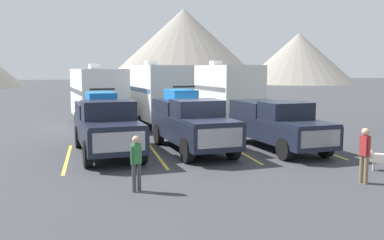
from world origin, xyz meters
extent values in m
plane|color=#38383D|center=(0.00, 0.00, 0.00)|extent=(240.00, 240.00, 0.00)
cube|color=black|center=(-3.59, 1.00, 0.94)|extent=(2.62, 6.00, 0.94)
cube|color=black|center=(-3.37, -1.08, 1.45)|extent=(2.11, 1.82, 0.08)
cube|color=black|center=(-3.54, 0.48, 1.79)|extent=(2.05, 1.70, 0.77)
cube|color=slate|center=(-3.47, -0.12, 1.83)|extent=(1.80, 0.40, 0.57)
cube|color=black|center=(-3.75, 2.56, 1.67)|extent=(2.25, 2.87, 0.52)
cube|color=silver|center=(-3.29, -1.86, 0.99)|extent=(1.72, 0.24, 0.66)
cylinder|color=black|center=(-2.46, -0.87, 0.47)|extent=(0.38, 0.97, 0.94)
cylinder|color=black|center=(-4.32, -1.06, 0.47)|extent=(0.38, 0.97, 0.94)
cylinder|color=black|center=(-2.87, 3.07, 0.47)|extent=(0.38, 0.97, 0.94)
cylinder|color=black|center=(-4.72, 2.87, 0.47)|extent=(0.38, 0.97, 0.94)
cube|color=blue|center=(-3.75, 2.56, 2.16)|extent=(1.29, 1.82, 0.45)
cylinder|color=black|center=(-3.24, 2.03, 2.15)|extent=(0.22, 0.46, 0.44)
cylinder|color=black|center=(-4.15, 1.93, 2.15)|extent=(0.22, 0.46, 0.44)
cylinder|color=black|center=(-3.36, 3.20, 2.15)|extent=(0.22, 0.46, 0.44)
cylinder|color=black|center=(-4.27, 3.10, 2.15)|extent=(0.22, 0.46, 0.44)
cube|color=black|center=(-3.70, 2.09, 2.53)|extent=(1.02, 0.18, 0.08)
cube|color=black|center=(-0.16, 0.97, 0.95)|extent=(2.56, 6.06, 0.97)
cube|color=black|center=(0.06, -1.14, 1.48)|extent=(2.04, 1.83, 0.08)
cube|color=black|center=(-0.10, 0.45, 1.80)|extent=(1.99, 1.71, 0.72)
cube|color=slate|center=(-0.04, -0.16, 1.83)|extent=(1.74, 0.38, 0.53)
cube|color=black|center=(-0.32, 2.55, 1.72)|extent=(2.19, 2.89, 0.57)
cube|color=silver|center=(0.14, -1.93, 1.00)|extent=(1.66, 0.23, 0.68)
cylinder|color=black|center=(0.95, -0.93, 0.47)|extent=(0.37, 0.96, 0.93)
cylinder|color=black|center=(-0.85, -1.11, 0.47)|extent=(0.37, 0.96, 0.93)
cylinder|color=black|center=(0.53, 3.06, 0.47)|extent=(0.37, 0.96, 0.93)
cylinder|color=black|center=(-1.26, 2.87, 0.47)|extent=(0.37, 0.96, 0.93)
cube|color=blue|center=(-0.32, 2.55, 2.23)|extent=(1.25, 1.83, 0.45)
cylinder|color=black|center=(0.18, 2.01, 2.23)|extent=(0.22, 0.46, 0.44)
cylinder|color=black|center=(-0.70, 1.91, 2.23)|extent=(0.22, 0.46, 0.44)
cylinder|color=black|center=(0.06, 3.19, 2.23)|extent=(0.22, 0.46, 0.44)
cylinder|color=black|center=(-0.82, 3.10, 2.23)|extent=(0.22, 0.46, 0.44)
cube|color=black|center=(-0.27, 2.07, 2.61)|extent=(0.98, 0.18, 0.08)
cube|color=black|center=(3.43, 0.53, 0.86)|extent=(2.52, 5.98, 0.87)
cube|color=black|center=(3.65, -1.56, 1.33)|extent=(2.01, 1.81, 0.08)
cube|color=black|center=(3.49, 0.01, 1.66)|extent=(1.96, 1.69, 0.74)
cube|color=slate|center=(3.55, -0.60, 1.70)|extent=(1.71, 0.39, 0.55)
cube|color=black|center=(3.27, 2.09, 1.61)|extent=(2.16, 2.86, 0.63)
cube|color=silver|center=(3.73, -2.34, 0.90)|extent=(1.64, 0.23, 0.61)
cylinder|color=black|center=(4.52, -1.35, 0.43)|extent=(0.37, 0.88, 0.85)
cylinder|color=black|center=(2.76, -1.53, 0.43)|extent=(0.37, 0.88, 0.85)
cylinder|color=black|center=(4.11, 2.58, 0.43)|extent=(0.37, 0.88, 0.85)
cylinder|color=black|center=(2.35, 2.40, 0.43)|extent=(0.37, 0.88, 0.85)
cube|color=gold|center=(-5.09, 0.71, 0.00)|extent=(0.12, 5.50, 0.01)
cube|color=gold|center=(-1.70, 0.71, 0.00)|extent=(0.12, 5.50, 0.01)
cube|color=gold|center=(1.70, 0.71, 0.00)|extent=(0.12, 5.50, 0.01)
cube|color=gold|center=(5.09, 0.71, 0.00)|extent=(0.12, 5.50, 0.01)
cube|color=white|center=(-3.81, 10.04, 1.94)|extent=(3.36, 6.69, 2.83)
cube|color=#595960|center=(-5.06, 9.86, 2.09)|extent=(0.86, 6.09, 0.24)
cube|color=silver|center=(-3.94, 10.99, 3.51)|extent=(0.69, 0.78, 0.30)
cube|color=#333333|center=(-3.29, 6.27, 0.32)|extent=(0.28, 1.21, 0.12)
cylinder|color=black|center=(-2.56, 9.43, 0.38)|extent=(0.32, 0.78, 0.76)
cylinder|color=black|center=(-4.84, 9.12, 0.38)|extent=(0.32, 0.78, 0.76)
cylinder|color=black|center=(-2.77, 10.96, 0.38)|extent=(0.32, 0.78, 0.76)
cylinder|color=black|center=(-5.05, 10.64, 0.38)|extent=(0.32, 0.78, 0.76)
cube|color=white|center=(-0.46, 9.19, 2.04)|extent=(3.25, 6.71, 3.02)
cube|color=#4C6B99|center=(-1.65, 9.03, 2.19)|extent=(0.87, 6.13, 0.24)
cube|color=silver|center=(-0.59, 10.15, 3.70)|extent=(0.69, 0.78, 0.30)
cube|color=#333333|center=(0.07, 5.41, 0.32)|extent=(0.28, 1.21, 0.12)
cylinder|color=black|center=(0.74, 8.58, 0.38)|extent=(0.32, 0.78, 0.76)
cylinder|color=black|center=(-1.44, 8.28, 0.38)|extent=(0.32, 0.78, 0.76)
cylinder|color=black|center=(0.53, 10.11, 0.38)|extent=(0.32, 0.78, 0.76)
cylinder|color=black|center=(-1.65, 9.81, 0.38)|extent=(0.32, 0.78, 0.76)
cube|color=white|center=(3.84, 9.83, 2.05)|extent=(3.41, 6.82, 3.04)
cube|color=#595960|center=(2.57, 9.66, 2.20)|extent=(0.88, 6.22, 0.24)
cube|color=silver|center=(3.71, 10.80, 3.72)|extent=(0.69, 0.78, 0.30)
cube|color=#333333|center=(4.37, 6.00, 0.32)|extent=(0.28, 1.21, 0.12)
cylinder|color=black|center=(5.11, 9.21, 0.38)|extent=(0.32, 0.78, 0.76)
cylinder|color=black|center=(2.79, 8.89, 0.38)|extent=(0.32, 0.78, 0.76)
cylinder|color=black|center=(4.89, 10.77, 0.38)|extent=(0.32, 0.78, 0.76)
cylinder|color=black|center=(2.58, 10.45, 0.38)|extent=(0.32, 0.78, 0.76)
cylinder|color=#726047|center=(3.66, -5.09, 0.42)|extent=(0.12, 0.12, 0.84)
cylinder|color=#726047|center=(3.61, -4.92, 0.42)|extent=(0.12, 0.12, 0.84)
cube|color=maroon|center=(3.63, -5.00, 1.13)|extent=(0.25, 0.29, 0.59)
sphere|color=tan|center=(3.63, -5.00, 1.54)|extent=(0.23, 0.23, 0.23)
cylinder|color=maroon|center=(3.67, -5.13, 1.10)|extent=(0.10, 0.10, 0.53)
cylinder|color=maroon|center=(3.60, -4.87, 1.10)|extent=(0.10, 0.10, 0.53)
cylinder|color=#3F3F42|center=(-2.91, -4.29, 0.39)|extent=(0.11, 0.11, 0.79)
cylinder|color=#3F3F42|center=(-3.06, -4.36, 0.39)|extent=(0.11, 0.11, 0.79)
cube|color=#33723F|center=(-2.99, -4.32, 1.07)|extent=(0.29, 0.26, 0.56)
sphere|color=tan|center=(-2.99, -4.32, 1.45)|extent=(0.21, 0.21, 0.21)
cylinder|color=#33723F|center=(-2.87, -4.27, 1.04)|extent=(0.09, 0.09, 0.50)
cylinder|color=#33723F|center=(-3.10, -4.38, 1.04)|extent=(0.09, 0.09, 0.50)
cube|color=beige|center=(5.16, -3.78, 0.44)|extent=(0.71, 0.63, 0.27)
sphere|color=beige|center=(4.86, -3.55, 0.55)|extent=(0.30, 0.30, 0.30)
cylinder|color=beige|center=(4.92, -3.70, 0.15)|extent=(0.06, 0.06, 0.30)
cylinder|color=beige|center=(5.02, -3.57, 0.15)|extent=(0.06, 0.06, 0.30)
cone|color=gray|center=(15.87, 77.42, 8.20)|extent=(36.34, 36.34, 16.40)
cone|color=gray|center=(41.35, 73.05, 5.65)|extent=(25.25, 25.25, 11.31)
camera|label=1|loc=(-4.11, -15.82, 3.38)|focal=39.92mm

